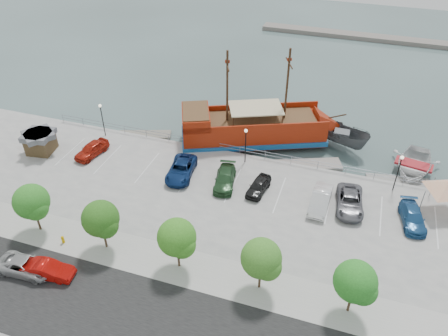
% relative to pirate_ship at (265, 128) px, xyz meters
% --- Properties ---
extents(ground, '(160.00, 160.00, 0.00)m').
position_rel_pirate_ship_xyz_m(ground, '(-0.74, -12.54, -2.12)').
color(ground, '#394B49').
extents(street, '(100.00, 8.00, 0.04)m').
position_rel_pirate_ship_xyz_m(street, '(-0.74, -28.54, -1.11)').
color(street, black).
rests_on(street, land_slab).
extents(sidewalk, '(100.00, 4.00, 0.05)m').
position_rel_pirate_ship_xyz_m(sidewalk, '(-0.74, -22.54, -1.10)').
color(sidewalk, '#A4A39F').
rests_on(sidewalk, land_slab).
extents(seawall_railing, '(50.00, 0.06, 1.00)m').
position_rel_pirate_ship_xyz_m(seawall_railing, '(-0.74, -4.74, -0.59)').
color(seawall_railing, gray).
rests_on(seawall_railing, land_slab).
extents(far_shore, '(40.00, 3.00, 0.80)m').
position_rel_pirate_ship_xyz_m(far_shore, '(9.26, 42.46, -1.72)').
color(far_shore, slate).
rests_on(far_shore, ground).
extents(pirate_ship, '(20.21, 12.88, 12.65)m').
position_rel_pirate_ship_xyz_m(pirate_ship, '(0.00, 0.00, 0.00)').
color(pirate_ship, maroon).
rests_on(pirate_ship, ground).
extents(patrol_boat, '(7.78, 5.73, 2.83)m').
position_rel_pirate_ship_xyz_m(patrol_boat, '(9.04, 2.05, -0.70)').
color(patrol_boat, '#46494C').
rests_on(patrol_boat, ground).
extents(speedboat, '(6.66, 8.38, 1.56)m').
position_rel_pirate_ship_xyz_m(speedboat, '(17.41, -0.64, -1.34)').
color(speedboat, silver).
rests_on(speedboat, ground).
extents(dock_west, '(6.92, 3.99, 0.38)m').
position_rel_pirate_ship_xyz_m(dock_west, '(-14.83, -3.34, -1.93)').
color(dock_west, gray).
rests_on(dock_west, ground).
extents(dock_mid, '(7.85, 4.85, 0.43)m').
position_rel_pirate_ship_xyz_m(dock_mid, '(6.07, -3.34, -1.90)').
color(dock_mid, gray).
rests_on(dock_mid, ground).
extents(dock_east, '(6.91, 2.90, 0.38)m').
position_rel_pirate_ship_xyz_m(dock_east, '(15.92, -3.34, -1.93)').
color(dock_east, gray).
rests_on(dock_east, ground).
extents(shed, '(3.51, 3.51, 2.53)m').
position_rel_pirate_ship_xyz_m(shed, '(-23.86, -11.48, 0.23)').
color(shed, '#4C3A22').
rests_on(shed, land_slab).
extents(street_van, '(5.06, 2.60, 1.37)m').
position_rel_pirate_ship_xyz_m(street_van, '(-13.55, -27.10, -0.44)').
color(street_van, '#A4A4A4').
rests_on(street_van, street).
extents(street_sedan, '(4.45, 2.04, 1.41)m').
position_rel_pirate_ship_xyz_m(street_sedan, '(-11.51, -26.91, -0.41)').
color(street_sedan, '#B50D08').
rests_on(street_sedan, street).
extents(fire_hydrant, '(0.28, 0.28, 0.80)m').
position_rel_pirate_ship_xyz_m(fire_hydrant, '(-12.66, -23.34, -0.69)').
color(fire_hydrant, '#DEA300').
rests_on(fire_hydrant, sidewalk).
extents(lamp_post_left, '(0.36, 0.36, 4.28)m').
position_rel_pirate_ship_xyz_m(lamp_post_left, '(-18.74, -6.04, 1.82)').
color(lamp_post_left, black).
rests_on(lamp_post_left, land_slab).
extents(lamp_post_mid, '(0.36, 0.36, 4.28)m').
position_rel_pirate_ship_xyz_m(lamp_post_mid, '(-0.74, -6.04, 1.82)').
color(lamp_post_mid, black).
rests_on(lamp_post_mid, land_slab).
extents(lamp_post_right, '(0.36, 0.36, 4.28)m').
position_rel_pirate_ship_xyz_m(lamp_post_right, '(15.26, -6.04, 1.82)').
color(lamp_post_right, black).
rests_on(lamp_post_right, land_slab).
extents(tree_b, '(3.30, 3.20, 5.00)m').
position_rel_pirate_ship_xyz_m(tree_b, '(-15.59, -22.62, 2.18)').
color(tree_b, '#473321').
rests_on(tree_b, sidewalk).
extents(tree_c, '(3.30, 3.20, 5.00)m').
position_rel_pirate_ship_xyz_m(tree_c, '(-8.59, -22.62, 2.18)').
color(tree_c, '#473321').
rests_on(tree_c, sidewalk).
extents(tree_d, '(3.30, 3.20, 5.00)m').
position_rel_pirate_ship_xyz_m(tree_d, '(-1.59, -22.62, 2.18)').
color(tree_d, '#473321').
rests_on(tree_d, sidewalk).
extents(tree_e, '(3.30, 3.20, 5.00)m').
position_rel_pirate_ship_xyz_m(tree_e, '(5.41, -22.62, 2.18)').
color(tree_e, '#473321').
rests_on(tree_e, sidewalk).
extents(tree_f, '(3.30, 3.20, 5.00)m').
position_rel_pirate_ship_xyz_m(tree_f, '(12.41, -22.62, 2.18)').
color(tree_f, '#473321').
rests_on(tree_f, sidewalk).
extents(parked_car_a, '(2.66, 4.75, 1.53)m').
position_rel_pirate_ship_xyz_m(parked_car_a, '(-17.87, -10.29, -0.36)').
color(parked_car_a, '#A81E0F').
rests_on(parked_car_a, land_slab).
extents(parked_car_c, '(3.29, 5.82, 1.53)m').
position_rel_pirate_ship_xyz_m(parked_car_c, '(-6.57, -10.65, -0.35)').
color(parked_car_c, navy).
rests_on(parked_car_c, land_slab).
extents(parked_car_d, '(2.90, 5.26, 1.44)m').
position_rel_pirate_ship_xyz_m(parked_car_d, '(-1.59, -10.67, -0.40)').
color(parked_car_d, '#264C29').
rests_on(parked_car_d, land_slab).
extents(parked_car_e, '(2.17, 4.21, 1.37)m').
position_rel_pirate_ship_xyz_m(parked_car_e, '(2.04, -10.68, -0.43)').
color(parked_car_e, black).
rests_on(parked_car_e, land_slab).
extents(parked_car_f, '(1.93, 5.04, 1.64)m').
position_rel_pirate_ship_xyz_m(parked_car_f, '(8.41, -11.01, -0.30)').
color(parked_car_f, white).
rests_on(parked_car_f, land_slab).
extents(parked_car_g, '(3.09, 5.68, 1.51)m').
position_rel_pirate_ship_xyz_m(parked_car_g, '(11.17, -10.33, -0.36)').
color(parked_car_g, slate).
rests_on(parked_car_g, land_slab).
extents(parked_car_h, '(2.81, 5.05, 1.38)m').
position_rel_pirate_ship_xyz_m(parked_car_h, '(16.99, -10.68, -0.43)').
color(parked_car_h, '#205184').
rests_on(parked_car_h, land_slab).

